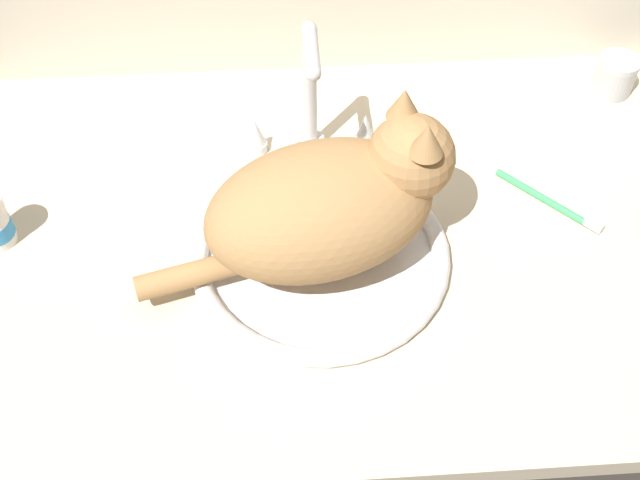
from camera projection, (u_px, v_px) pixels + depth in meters
The scene contains 6 objects.
countertop at pixel (341, 236), 107.96cm from camera, with size 114.78×71.14×3.00cm, color beige.
sink_basin at pixel (320, 254), 102.69cm from camera, with size 34.28×34.28×2.40cm.
faucet at pixel (310, 106), 109.72cm from camera, with size 19.35×12.01×22.11cm.
cat at pixel (336, 202), 95.80cm from camera, with size 40.88×26.33×20.59cm.
metal_jar at pixel (615, 75), 123.18cm from camera, with size 6.42×6.42×6.13cm.
toothbrush at pixel (551, 202), 109.24cm from camera, with size 12.50×13.05×1.70cm.
Camera 1 is at (-7.45, -68.88, 84.35)cm, focal length 43.77 mm.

